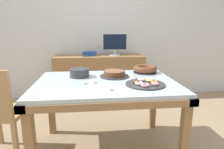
{
  "coord_description": "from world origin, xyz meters",
  "views": [
    {
      "loc": [
        -0.14,
        -1.92,
        1.3
      ],
      "look_at": [
        0.06,
        0.03,
        0.84
      ],
      "focal_mm": 32.0,
      "sensor_mm": 36.0,
      "label": 1
    }
  ],
  "objects_px": {
    "tealight_right_edge": "(85,83)",
    "tealight_centre": "(110,89)",
    "book_stack": "(89,54)",
    "tealight_left_edge": "(95,82)",
    "plate_stack": "(80,73)",
    "computer_monitor": "(115,45)",
    "cake_chocolate_round": "(114,74)",
    "pastry_platter": "(145,83)",
    "cake_golden_bundt": "(145,69)",
    "tealight_near_cakes": "(135,78)"
  },
  "relations": [
    {
      "from": "tealight_right_edge",
      "to": "plate_stack",
      "type": "bearing_deg",
      "value": 102.5
    },
    {
      "from": "book_stack",
      "to": "tealight_left_edge",
      "type": "height_order",
      "value": "book_stack"
    },
    {
      "from": "computer_monitor",
      "to": "plate_stack",
      "type": "height_order",
      "value": "computer_monitor"
    },
    {
      "from": "cake_chocolate_round",
      "to": "plate_stack",
      "type": "relative_size",
      "value": 1.51
    },
    {
      "from": "cake_chocolate_round",
      "to": "computer_monitor",
      "type": "bearing_deg",
      "value": 82.97
    },
    {
      "from": "computer_monitor",
      "to": "plate_stack",
      "type": "relative_size",
      "value": 2.02
    },
    {
      "from": "tealight_left_edge",
      "to": "pastry_platter",
      "type": "bearing_deg",
      "value": -12.94
    },
    {
      "from": "computer_monitor",
      "to": "tealight_right_edge",
      "type": "xyz_separation_m",
      "value": [
        -0.48,
        -1.63,
        -0.22
      ]
    },
    {
      "from": "computer_monitor",
      "to": "cake_golden_bundt",
      "type": "bearing_deg",
      "value": -79.9
    },
    {
      "from": "computer_monitor",
      "to": "cake_golden_bundt",
      "type": "height_order",
      "value": "computer_monitor"
    },
    {
      "from": "pastry_platter",
      "to": "tealight_centre",
      "type": "relative_size",
      "value": 9.18
    },
    {
      "from": "book_stack",
      "to": "tealight_right_edge",
      "type": "relative_size",
      "value": 6.15
    },
    {
      "from": "tealight_near_cakes",
      "to": "tealight_left_edge",
      "type": "relative_size",
      "value": 1.0
    },
    {
      "from": "tealight_near_cakes",
      "to": "tealight_left_edge",
      "type": "distance_m",
      "value": 0.44
    },
    {
      "from": "computer_monitor",
      "to": "tealight_near_cakes",
      "type": "bearing_deg",
      "value": -88.57
    },
    {
      "from": "cake_chocolate_round",
      "to": "tealight_near_cakes",
      "type": "relative_size",
      "value": 7.91
    },
    {
      "from": "book_stack",
      "to": "tealight_near_cakes",
      "type": "distance_m",
      "value": 1.55
    },
    {
      "from": "tealight_right_edge",
      "to": "tealight_near_cakes",
      "type": "bearing_deg",
      "value": 16.55
    },
    {
      "from": "tealight_right_edge",
      "to": "book_stack",
      "type": "bearing_deg",
      "value": 88.75
    },
    {
      "from": "book_stack",
      "to": "tealight_near_cakes",
      "type": "bearing_deg",
      "value": -71.95
    },
    {
      "from": "tealight_right_edge",
      "to": "tealight_left_edge",
      "type": "xyz_separation_m",
      "value": [
        0.09,
        0.02,
        0.0
      ]
    },
    {
      "from": "cake_golden_bundt",
      "to": "tealight_near_cakes",
      "type": "height_order",
      "value": "cake_golden_bundt"
    },
    {
      "from": "pastry_platter",
      "to": "cake_golden_bundt",
      "type": "bearing_deg",
      "value": 75.38
    },
    {
      "from": "book_stack",
      "to": "tealight_right_edge",
      "type": "distance_m",
      "value": 1.63
    },
    {
      "from": "tealight_right_edge",
      "to": "tealight_centre",
      "type": "xyz_separation_m",
      "value": [
        0.22,
        -0.22,
        0.0
      ]
    },
    {
      "from": "computer_monitor",
      "to": "book_stack",
      "type": "relative_size",
      "value": 1.72
    },
    {
      "from": "pastry_platter",
      "to": "tealight_near_cakes",
      "type": "height_order",
      "value": "pastry_platter"
    },
    {
      "from": "tealight_near_cakes",
      "to": "book_stack",
      "type": "bearing_deg",
      "value": 108.05
    },
    {
      "from": "plate_stack",
      "to": "tealight_centre",
      "type": "relative_size",
      "value": 5.25
    },
    {
      "from": "tealight_near_cakes",
      "to": "cake_chocolate_round",
      "type": "bearing_deg",
      "value": 153.01
    },
    {
      "from": "plate_stack",
      "to": "cake_chocolate_round",
      "type": "bearing_deg",
      "value": -5.29
    },
    {
      "from": "computer_monitor",
      "to": "book_stack",
      "type": "distance_m",
      "value": 0.47
    },
    {
      "from": "cake_chocolate_round",
      "to": "plate_stack",
      "type": "distance_m",
      "value": 0.38
    },
    {
      "from": "pastry_platter",
      "to": "tealight_right_edge",
      "type": "relative_size",
      "value": 9.18
    },
    {
      "from": "plate_stack",
      "to": "tealight_left_edge",
      "type": "height_order",
      "value": "plate_stack"
    },
    {
      "from": "pastry_platter",
      "to": "tealight_near_cakes",
      "type": "relative_size",
      "value": 9.18
    },
    {
      "from": "book_stack",
      "to": "cake_golden_bundt",
      "type": "distance_m",
      "value": 1.38
    },
    {
      "from": "cake_golden_bundt",
      "to": "tealight_near_cakes",
      "type": "xyz_separation_m",
      "value": [
        -0.18,
        -0.26,
        -0.03
      ]
    },
    {
      "from": "computer_monitor",
      "to": "tealight_right_edge",
      "type": "bearing_deg",
      "value": -106.42
    },
    {
      "from": "book_stack",
      "to": "tealight_left_edge",
      "type": "xyz_separation_m",
      "value": [
        0.05,
        -1.6,
        -0.07
      ]
    },
    {
      "from": "tealight_centre",
      "to": "pastry_platter",
      "type": "bearing_deg",
      "value": 21.56
    },
    {
      "from": "computer_monitor",
      "to": "tealight_centre",
      "type": "bearing_deg",
      "value": -97.95
    },
    {
      "from": "plate_stack",
      "to": "tealight_near_cakes",
      "type": "bearing_deg",
      "value": -13.49
    },
    {
      "from": "book_stack",
      "to": "pastry_platter",
      "type": "relative_size",
      "value": 0.67
    },
    {
      "from": "tealight_near_cakes",
      "to": "tealight_centre",
      "type": "distance_m",
      "value": 0.48
    },
    {
      "from": "computer_monitor",
      "to": "cake_golden_bundt",
      "type": "relative_size",
      "value": 1.51
    },
    {
      "from": "cake_golden_bundt",
      "to": "tealight_right_edge",
      "type": "distance_m",
      "value": 0.81
    },
    {
      "from": "cake_golden_bundt",
      "to": "pastry_platter",
      "type": "relative_size",
      "value": 0.76
    },
    {
      "from": "cake_chocolate_round",
      "to": "pastry_platter",
      "type": "relative_size",
      "value": 0.86
    },
    {
      "from": "computer_monitor",
      "to": "plate_stack",
      "type": "bearing_deg",
      "value": -112.2
    }
  ]
}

